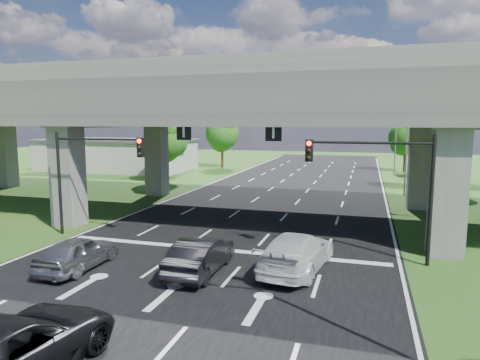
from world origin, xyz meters
The scene contains 18 objects.
ground centered at (0.00, 0.00, 0.00)m, with size 160.00×160.00×0.00m, color #234F19.
road centered at (0.00, 10.00, 0.01)m, with size 18.00×120.00×0.03m, color black.
overpass centered at (0.00, 12.00, 7.92)m, with size 80.00×15.00×10.00m.
warehouse centered at (-26.00, 35.00, 2.00)m, with size 20.00×10.00×4.00m, color #9E9E99.
signal_right centered at (7.82, 3.94, 4.19)m, with size 5.76×0.54×6.00m.
signal_left centered at (-7.82, 3.94, 4.19)m, with size 5.76×0.54×6.00m.
streetlight_far centered at (10.10, 24.00, 5.85)m, with size 3.38×0.25×10.00m.
streetlight_beyond centered at (10.10, 40.00, 5.85)m, with size 3.38×0.25×10.00m.
tree_left_near centered at (-13.95, 26.00, 4.82)m, with size 4.50×4.50×7.80m.
tree_left_mid centered at (-16.95, 34.00, 4.17)m, with size 3.91×3.90×6.76m.
tree_left_far centered at (-12.95, 42.00, 5.14)m, with size 4.80×4.80×8.32m.
tree_right_near centered at (13.05, 28.00, 4.50)m, with size 4.20×4.20×7.28m.
tree_right_mid centered at (16.05, 36.00, 4.17)m, with size 3.91×3.90×6.76m.
tree_right_far centered at (12.05, 44.00, 4.82)m, with size 4.50×4.50×7.80m.
car_silver centered at (-5.03, -1.05, 0.78)m, with size 1.76×4.37×1.49m, color gray.
car_dark centered at (0.40, 0.05, 0.81)m, with size 1.65×4.74×1.56m, color black.
car_white centered at (4.32, 1.60, 0.86)m, with size 2.32×5.72×1.66m, color #BCBCBC.
car_trailing centered at (-1.29, -8.46, 0.83)m, with size 2.64×5.73×1.59m, color black.
Camera 1 is at (7.15, -16.64, 6.54)m, focal length 32.00 mm.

